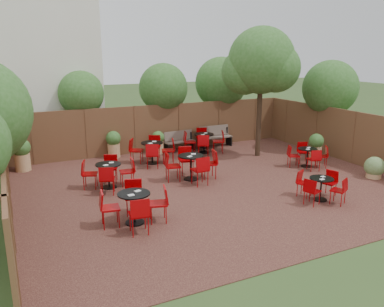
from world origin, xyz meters
name	(u,v)px	position (x,y,z in m)	size (l,w,h in m)	color
ground	(214,185)	(0.00, 0.00, 0.00)	(80.00, 80.00, 0.00)	#354F23
courtyard_paving	(214,185)	(0.00, 0.00, 0.01)	(12.00, 10.00, 0.02)	#3A1A17
fence_back	(158,128)	(0.00, 5.00, 1.00)	(12.00, 0.08, 2.00)	brown
fence_left	(6,182)	(-6.00, 0.00, 1.00)	(0.08, 10.00, 2.00)	brown
fence_right	(353,138)	(6.00, 0.00, 1.00)	(0.08, 10.00, 2.00)	brown
neighbour_building	(33,56)	(-4.50, 8.00, 4.00)	(5.00, 4.00, 8.00)	silver
overhang_foliage	(146,95)	(-1.30, 2.72, 2.68)	(15.57, 10.44, 2.63)	#2B591D
courtyard_tree	(261,64)	(3.35, 2.43, 3.68)	(2.76, 2.66, 5.12)	black
park_bench_left	(179,141)	(0.81, 4.62, 0.45)	(1.39, 0.56, 0.84)	brown
park_bench_right	(215,136)	(2.58, 4.63, 0.49)	(1.51, 0.54, 0.92)	brown
bistro_tables	(192,164)	(-0.33, 1.02, 0.48)	(8.85, 7.86, 0.96)	black
planters	(142,147)	(-1.19, 3.65, 0.60)	(11.10, 4.37, 1.18)	tan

